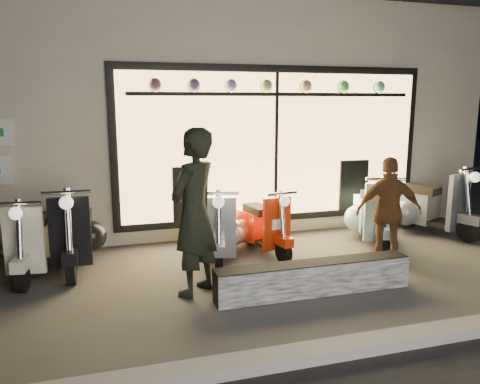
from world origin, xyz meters
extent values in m
plane|color=#383533|center=(0.00, 0.00, 0.00)|extent=(40.00, 40.00, 0.00)
cube|color=slate|center=(0.00, -2.00, 0.06)|extent=(40.00, 0.25, 0.12)
cube|color=beige|center=(0.00, 5.00, 2.00)|extent=(10.00, 6.00, 4.00)
cube|color=black|center=(0.00, 5.00, 4.10)|extent=(10.20, 6.20, 0.20)
cube|color=black|center=(0.80, 1.98, 1.55)|extent=(5.45, 0.06, 2.65)
cube|color=#FFBF6B|center=(0.80, 1.94, 1.55)|extent=(5.20, 0.04, 2.40)
cube|color=black|center=(0.80, 1.90, 2.40)|extent=(4.90, 0.06, 0.06)
cube|color=black|center=(0.33, -0.65, 0.20)|extent=(2.43, 0.28, 0.40)
cylinder|color=black|center=(-0.61, 0.30, 0.18)|extent=(0.19, 0.37, 0.35)
cylinder|color=black|center=(-0.36, 1.32, 0.18)|extent=(0.21, 0.37, 0.35)
cube|color=#BABBBF|center=(-0.55, 0.52, 0.58)|extent=(0.48, 0.19, 0.85)
cube|color=#BABBBF|center=(-0.38, 1.21, 0.40)|extent=(0.60, 0.81, 0.48)
cube|color=black|center=(-0.41, 1.11, 0.69)|extent=(0.42, 0.64, 0.13)
sphere|color=#FFF2CC|center=(-0.61, 0.29, 0.99)|extent=(0.19, 0.19, 0.16)
cylinder|color=black|center=(0.39, 0.48, 0.16)|extent=(0.15, 0.34, 0.32)
cylinder|color=black|center=(0.22, 1.42, 0.16)|extent=(0.17, 0.34, 0.32)
cube|color=red|center=(0.36, 0.68, 0.53)|extent=(0.44, 0.15, 0.78)
cube|color=red|center=(0.23, 1.33, 0.36)|extent=(0.52, 0.73, 0.44)
cube|color=black|center=(0.25, 1.23, 0.63)|extent=(0.36, 0.57, 0.11)
sphere|color=#FFF2CC|center=(0.39, 0.47, 0.91)|extent=(0.17, 0.17, 0.14)
cylinder|color=black|center=(-2.49, 0.48, 0.19)|extent=(0.12, 0.38, 0.38)
cylinder|color=black|center=(-2.47, 1.60, 0.19)|extent=(0.14, 0.38, 0.38)
cube|color=black|center=(-2.48, 0.71, 0.63)|extent=(0.52, 0.08, 0.92)
cube|color=black|center=(-2.47, 1.49, 0.43)|extent=(0.48, 0.79, 0.52)
cube|color=black|center=(-2.48, 1.38, 0.74)|extent=(0.32, 0.63, 0.13)
sphere|color=#FFF2CC|center=(-2.49, 0.47, 1.06)|extent=(0.17, 0.17, 0.17)
cylinder|color=black|center=(-3.05, 0.40, 0.18)|extent=(0.14, 0.36, 0.35)
cylinder|color=black|center=(-2.92, 1.43, 0.18)|extent=(0.17, 0.36, 0.35)
cube|color=beige|center=(-3.02, 0.62, 0.58)|extent=(0.48, 0.13, 0.85)
cube|color=beige|center=(-2.94, 1.33, 0.39)|extent=(0.52, 0.77, 0.48)
cube|color=black|center=(-2.95, 1.23, 0.68)|extent=(0.36, 0.61, 0.12)
sphere|color=#FFF2CC|center=(-3.05, 0.39, 0.99)|extent=(0.17, 0.17, 0.16)
cylinder|color=black|center=(1.93, 0.34, 0.19)|extent=(0.24, 0.39, 0.38)
cylinder|color=black|center=(2.32, 1.37, 0.19)|extent=(0.26, 0.40, 0.38)
cube|color=#98C8D8|center=(2.01, 0.55, 0.62)|extent=(0.50, 0.25, 0.90)
cube|color=#98C8D8|center=(2.28, 1.27, 0.42)|extent=(0.71, 0.89, 0.51)
cube|color=black|center=(2.24, 1.16, 0.73)|extent=(0.51, 0.69, 0.13)
sphere|color=#FFF2CC|center=(1.93, 0.33, 1.05)|extent=(0.21, 0.21, 0.17)
cylinder|color=black|center=(3.70, 0.57, 0.19)|extent=(0.26, 0.40, 0.39)
cylinder|color=black|center=(3.26, 1.62, 0.19)|extent=(0.28, 0.41, 0.39)
cube|color=slate|center=(3.61, 0.79, 0.64)|extent=(0.52, 0.28, 0.94)
cube|color=slate|center=(3.30, 1.51, 0.43)|extent=(0.75, 0.92, 0.53)
cube|color=black|center=(3.35, 1.41, 0.76)|extent=(0.54, 0.71, 0.14)
sphere|color=#FFF2CC|center=(3.71, 0.56, 1.09)|extent=(0.22, 0.22, 0.17)
imported|color=black|center=(-1.03, -0.22, 1.00)|extent=(0.85, 0.85, 1.99)
imported|color=brown|center=(1.78, 0.03, 0.77)|extent=(0.97, 0.65, 1.53)
camera|label=1|loc=(-2.02, -5.50, 2.28)|focal=35.00mm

